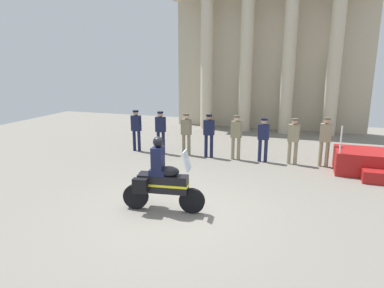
# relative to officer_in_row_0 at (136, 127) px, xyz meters

# --- Properties ---
(ground_plane) EXTENTS (28.00, 28.00, 0.00)m
(ground_plane) POSITION_rel_officer_in_row_0_xyz_m (3.64, -5.09, -1.01)
(ground_plane) COLOR gray
(colonnade_backdrop) EXTENTS (10.23, 1.51, 8.09)m
(colonnade_backdrop) POSITION_rel_officer_in_row_0_xyz_m (4.55, 6.34, 3.18)
(colonnade_backdrop) COLOR #B6AB91
(colonnade_backdrop) RESTS_ON ground_plane
(officer_in_row_0) EXTENTS (0.40, 0.27, 1.70)m
(officer_in_row_0) POSITION_rel_officer_in_row_0_xyz_m (0.00, 0.00, 0.00)
(officer_in_row_0) COLOR #141938
(officer_in_row_0) RESTS_ON ground_plane
(officer_in_row_1) EXTENTS (0.40, 0.27, 1.71)m
(officer_in_row_1) POSITION_rel_officer_in_row_0_xyz_m (1.10, -0.02, 0.00)
(officer_in_row_1) COLOR #141938
(officer_in_row_1) RESTS_ON ground_plane
(officer_in_row_2) EXTENTS (0.40, 0.27, 1.65)m
(officer_in_row_2) POSITION_rel_officer_in_row_0_xyz_m (2.16, 0.07, -0.03)
(officer_in_row_2) COLOR #7A7056
(officer_in_row_2) RESTS_ON ground_plane
(officer_in_row_3) EXTENTS (0.40, 0.27, 1.68)m
(officer_in_row_3) POSITION_rel_officer_in_row_0_xyz_m (3.11, 0.01, -0.01)
(officer_in_row_3) COLOR #141938
(officer_in_row_3) RESTS_ON ground_plane
(officer_in_row_4) EXTENTS (0.40, 0.27, 1.69)m
(officer_in_row_4) POSITION_rel_officer_in_row_0_xyz_m (4.17, 0.02, -0.01)
(officer_in_row_4) COLOR #847A5B
(officer_in_row_4) RESTS_ON ground_plane
(officer_in_row_5) EXTENTS (0.40, 0.27, 1.63)m
(officer_in_row_5) POSITION_rel_officer_in_row_0_xyz_m (5.18, 0.03, -0.04)
(officer_in_row_5) COLOR #191E42
(officer_in_row_5) RESTS_ON ground_plane
(officer_in_row_6) EXTENTS (0.40, 0.27, 1.68)m
(officer_in_row_6) POSITION_rel_officer_in_row_0_xyz_m (6.24, 0.06, -0.02)
(officer_in_row_6) COLOR gray
(officer_in_row_6) RESTS_ON ground_plane
(officer_in_row_7) EXTENTS (0.40, 0.27, 1.76)m
(officer_in_row_7) POSITION_rel_officer_in_row_0_xyz_m (7.30, 0.10, 0.04)
(officer_in_row_7) COLOR gray
(officer_in_row_7) RESTS_ON ground_plane
(motorcycle_with_rider) EXTENTS (2.09, 0.74, 1.90)m
(motorcycle_with_rider) POSITION_rel_officer_in_row_0_xyz_m (3.28, -5.12, -0.21)
(motorcycle_with_rider) COLOR black
(motorcycle_with_rider) RESTS_ON ground_plane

